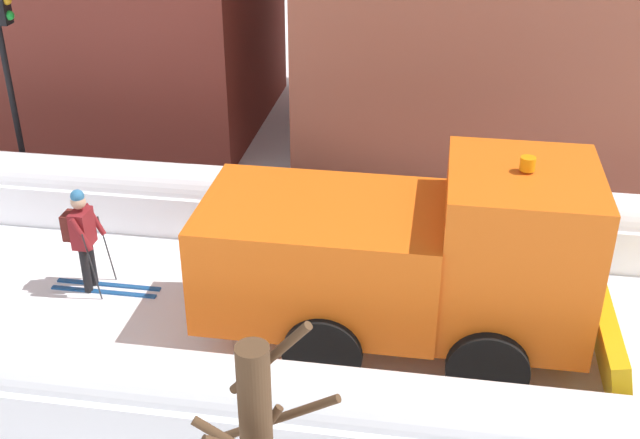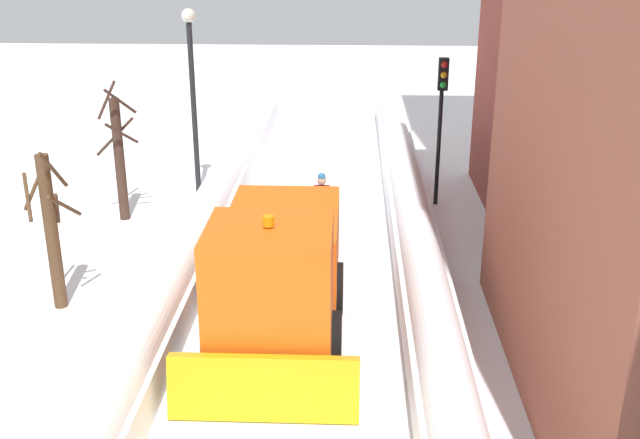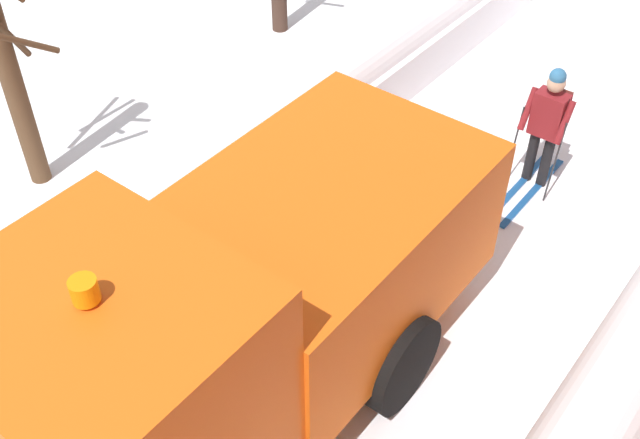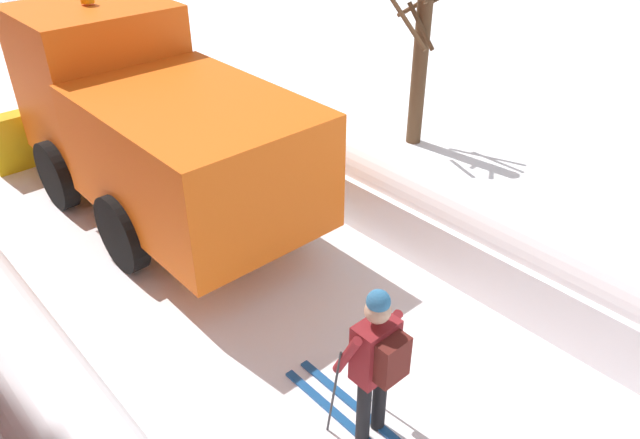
# 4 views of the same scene
# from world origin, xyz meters

# --- Properties ---
(ground_plane) EXTENTS (80.00, 80.00, 0.00)m
(ground_plane) POSITION_xyz_m (0.00, 10.00, 0.00)
(ground_plane) COLOR white
(snowbank_right) EXTENTS (1.10, 36.00, 1.22)m
(snowbank_right) POSITION_xyz_m (2.70, 10.00, 0.57)
(snowbank_right) COLOR white
(snowbank_right) RESTS_ON ground
(plow_truck) EXTENTS (3.20, 5.98, 3.12)m
(plow_truck) POSITION_xyz_m (0.32, 11.28, 1.48)
(plow_truck) COLOR orange
(plow_truck) RESTS_ON ground
(skier) EXTENTS (0.62, 1.80, 1.81)m
(skier) POSITION_xyz_m (-0.33, 5.98, 1.00)
(skier) COLOR black
(skier) RESTS_ON ground
(bare_tree_mid) EXTENTS (1.10, 1.20, 3.62)m
(bare_tree_mid) POSITION_xyz_m (5.19, 10.20, 1.82)
(bare_tree_mid) COLOR #503622
(bare_tree_mid) RESTS_ON ground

